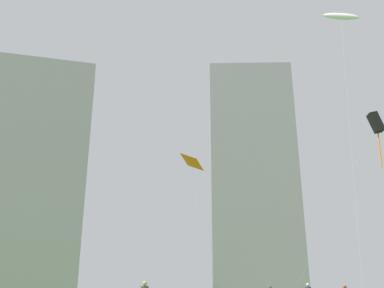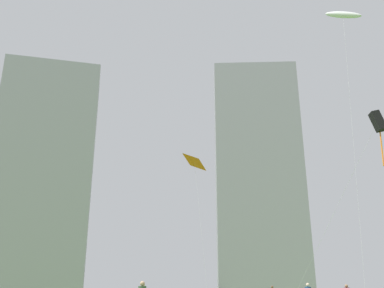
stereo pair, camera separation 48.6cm
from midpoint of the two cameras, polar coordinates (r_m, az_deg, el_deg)
kite_flying_0 at (r=46.12m, az=-0.25°, el=-2.51°), size 2.53×3.81×15.29m
kite_flying_2 at (r=50.00m, az=19.47°, el=16.17°), size 5.14×5.26×30.63m
kite_flying_3 at (r=37.26m, az=23.57°, el=2.57°), size 5.98×10.04×15.25m
distant_highrise_0 at (r=129.69m, az=8.06°, el=-4.36°), size 27.51×23.34×67.50m
distant_highrise_1 at (r=118.05m, az=-20.46°, el=-3.62°), size 27.05×18.52×60.61m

